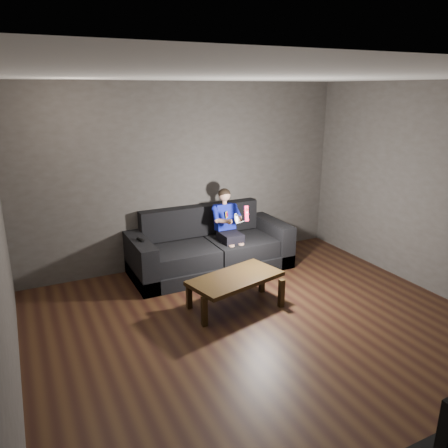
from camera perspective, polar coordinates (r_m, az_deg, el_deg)
floor at (r=4.93m, az=6.59°, el=-14.65°), size 5.00×5.00×0.00m
back_wall at (r=6.54m, az=-4.88°, el=6.25°), size 5.00×0.04×2.70m
ceiling at (r=4.18m, az=7.93°, el=18.55°), size 5.00×5.00×0.02m
sofa at (r=6.49m, az=-1.92°, el=-3.47°), size 2.34×1.01×0.90m
child at (r=6.40m, az=0.48°, el=0.36°), size 0.43×0.53×1.06m
wii_remote_red at (r=6.02m, az=2.92°, el=1.40°), size 0.06×0.09×0.22m
nunchuk_white at (r=5.97m, az=1.60°, el=0.75°), size 0.07×0.09×0.15m
wii_remote_black at (r=5.96m, az=-10.88°, el=-2.04°), size 0.07×0.16×0.03m
coffee_table at (r=5.36m, az=1.51°, el=-7.40°), size 1.25×0.83×0.42m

